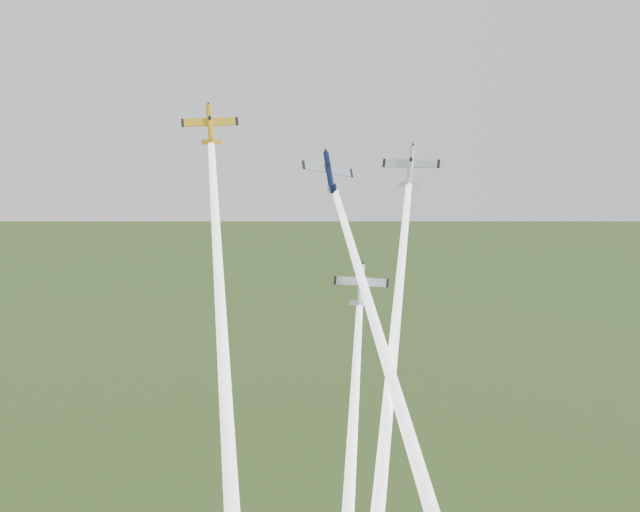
{
  "coord_description": "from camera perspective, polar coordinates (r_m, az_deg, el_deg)",
  "views": [
    {
      "loc": [
        -17.91,
        -114.84,
        108.95
      ],
      "look_at": [
        0.0,
        -6.0,
        92.0
      ],
      "focal_mm": 45.0,
      "sensor_mm": 36.0,
      "label": 1
    }
  ],
  "objects": [
    {
      "name": "plane_navy",
      "position": [
        116.91,
        0.65,
        6.0
      ],
      "size": [
        8.71,
        8.45,
        9.11
      ],
      "primitive_type": null,
      "rotation": [
        1.0,
        0.17,
        0.33
      ],
      "color": "#0C1739"
    },
    {
      "name": "plane_silver_right",
      "position": [
        121.45,
        6.47,
        6.36
      ],
      "size": [
        10.22,
        8.66,
        7.96
      ],
      "primitive_type": null,
      "rotation": [
        1.0,
        0.01,
        -0.4
      ],
      "color": "silver"
    },
    {
      "name": "plane_yellow",
      "position": [
        115.17,
        -7.82,
        9.23
      ],
      "size": [
        8.32,
        5.58,
        7.58
      ],
      "primitive_type": null,
      "rotation": [
        1.0,
        -0.03,
        0.03
      ],
      "color": "gold"
    },
    {
      "name": "smoke_trail_yellow",
      "position": [
        98.94,
        -6.7,
        -10.45
      ],
      "size": [
        3.48,
        41.98,
        63.05
      ],
      "primitive_type": null,
      "rotation": [
        -0.57,
        0.0,
        0.03
      ],
      "color": "white"
    },
    {
      "name": "smoke_trail_navy",
      "position": [
        106.7,
        5.46,
        -9.77
      ],
      "size": [
        13.65,
        33.84,
        52.34
      ],
      "primitive_type": null,
      "rotation": [
        -0.57,
        0.0,
        0.33
      ],
      "color": "white"
    },
    {
      "name": "plane_silver_low",
      "position": [
        111.82,
        2.92,
        -2.07
      ],
      "size": [
        9.06,
        7.15,
        7.32
      ],
      "primitive_type": null,
      "rotation": [
        1.0,
        0.03,
        -0.3
      ],
      "color": "#AEB4BC"
    },
    {
      "name": "smoke_trail_silver_right",
      "position": [
        106.94,
        4.66,
        -12.52
      ],
      "size": [
        18.55,
        39.79,
        63.48
      ],
      "primitive_type": null,
      "rotation": [
        -0.57,
        0.0,
        -0.4
      ],
      "color": "white"
    }
  ]
}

